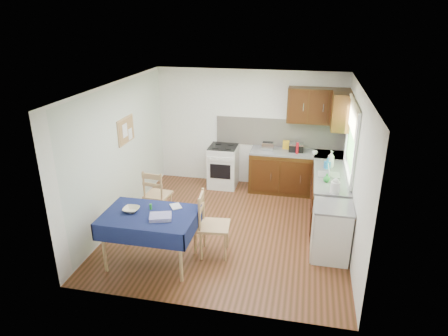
% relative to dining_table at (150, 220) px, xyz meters
% --- Properties ---
extents(floor, '(4.20, 4.20, 0.00)m').
position_rel_dining_table_xyz_m(floor, '(0.96, 1.26, -0.72)').
color(floor, '#472C13').
rests_on(floor, ground).
extents(ceiling, '(4.00, 4.20, 0.02)m').
position_rel_dining_table_xyz_m(ceiling, '(0.96, 1.26, 1.78)').
color(ceiling, white).
rests_on(ceiling, wall_back).
extents(wall_back, '(4.00, 0.02, 2.50)m').
position_rel_dining_table_xyz_m(wall_back, '(0.96, 3.36, 0.53)').
color(wall_back, white).
rests_on(wall_back, ground).
extents(wall_front, '(4.00, 0.02, 2.50)m').
position_rel_dining_table_xyz_m(wall_front, '(0.96, -0.84, 0.53)').
color(wall_front, white).
rests_on(wall_front, ground).
extents(wall_left, '(0.02, 4.20, 2.50)m').
position_rel_dining_table_xyz_m(wall_left, '(-1.04, 1.26, 0.53)').
color(wall_left, silver).
rests_on(wall_left, ground).
extents(wall_right, '(0.02, 4.20, 2.50)m').
position_rel_dining_table_xyz_m(wall_right, '(2.96, 1.26, 0.53)').
color(wall_right, white).
rests_on(wall_right, ground).
extents(base_cabinets, '(1.90, 2.30, 0.86)m').
position_rel_dining_table_xyz_m(base_cabinets, '(2.31, 2.52, -0.29)').
color(base_cabinets, black).
rests_on(base_cabinets, ground).
extents(worktop_back, '(1.90, 0.60, 0.04)m').
position_rel_dining_table_xyz_m(worktop_back, '(2.01, 3.06, 0.16)').
color(worktop_back, gray).
rests_on(worktop_back, base_cabinets).
extents(worktop_right, '(0.60, 1.70, 0.04)m').
position_rel_dining_table_xyz_m(worktop_right, '(2.66, 1.91, 0.16)').
color(worktop_right, gray).
rests_on(worktop_right, base_cabinets).
extents(worktop_corner, '(0.60, 0.60, 0.04)m').
position_rel_dining_table_xyz_m(worktop_corner, '(2.66, 3.06, 0.16)').
color(worktop_corner, gray).
rests_on(worktop_corner, base_cabinets).
extents(splashback, '(2.70, 0.02, 0.60)m').
position_rel_dining_table_xyz_m(splashback, '(1.61, 3.35, 0.48)').
color(splashback, beige).
rests_on(splashback, wall_back).
extents(upper_cabinets, '(1.20, 0.85, 0.70)m').
position_rel_dining_table_xyz_m(upper_cabinets, '(2.48, 3.06, 1.13)').
color(upper_cabinets, black).
rests_on(upper_cabinets, wall_back).
extents(stove, '(0.60, 0.61, 0.92)m').
position_rel_dining_table_xyz_m(stove, '(0.46, 3.06, -0.26)').
color(stove, silver).
rests_on(stove, ground).
extents(window, '(0.04, 1.48, 1.26)m').
position_rel_dining_table_xyz_m(window, '(2.93, 1.96, 0.93)').
color(window, '#2A5723').
rests_on(window, wall_right).
extents(fridge, '(0.58, 0.60, 0.89)m').
position_rel_dining_table_xyz_m(fridge, '(2.66, 0.71, -0.28)').
color(fridge, silver).
rests_on(fridge, ground).
extents(corkboard, '(0.04, 0.62, 0.47)m').
position_rel_dining_table_xyz_m(corkboard, '(-1.01, 1.56, 0.88)').
color(corkboard, tan).
rests_on(corkboard, wall_left).
extents(dining_table, '(1.36, 0.92, 0.83)m').
position_rel_dining_table_xyz_m(dining_table, '(0.00, 0.00, 0.00)').
color(dining_table, '#101D41').
rests_on(dining_table, ground).
extents(chair_far, '(0.47, 0.47, 0.96)m').
position_rel_dining_table_xyz_m(chair_far, '(-0.42, 1.35, -0.21)').
color(chair_far, tan).
rests_on(chair_far, ground).
extents(chair_near, '(0.51, 0.51, 1.04)m').
position_rel_dining_table_xyz_m(chair_near, '(0.83, 0.42, -0.17)').
color(chair_near, tan).
rests_on(chair_near, ground).
extents(toaster, '(0.24, 0.15, 0.19)m').
position_rel_dining_table_xyz_m(toaster, '(1.41, 3.04, 0.26)').
color(toaster, '#B5B5BA').
rests_on(toaster, worktop_back).
extents(sandwich_press, '(0.29, 0.25, 0.17)m').
position_rel_dining_table_xyz_m(sandwich_press, '(1.99, 3.11, 0.26)').
color(sandwich_press, black).
rests_on(sandwich_press, worktop_back).
extents(sauce_bottle, '(0.05, 0.05, 0.23)m').
position_rel_dining_table_xyz_m(sauce_bottle, '(2.02, 2.94, 0.29)').
color(sauce_bottle, '#B60E1A').
rests_on(sauce_bottle, worktop_back).
extents(yellow_packet, '(0.14, 0.09, 0.18)m').
position_rel_dining_table_xyz_m(yellow_packet, '(1.77, 3.21, 0.27)').
color(yellow_packet, gold).
rests_on(yellow_packet, worktop_back).
extents(dish_rack, '(0.38, 0.29, 0.18)m').
position_rel_dining_table_xyz_m(dish_rack, '(2.61, 1.89, 0.20)').
color(dish_rack, gray).
rests_on(dish_rack, worktop_right).
extents(kettle, '(0.15, 0.15, 0.25)m').
position_rel_dining_table_xyz_m(kettle, '(2.68, 1.16, 0.29)').
color(kettle, silver).
rests_on(kettle, worktop_right).
extents(cup, '(0.12, 0.12, 0.09)m').
position_rel_dining_table_xyz_m(cup, '(2.37, 2.95, 0.22)').
color(cup, white).
rests_on(cup, worktop_back).
extents(soap_bottle_a, '(0.17, 0.17, 0.33)m').
position_rel_dining_table_xyz_m(soap_bottle_a, '(2.65, 2.29, 0.34)').
color(soap_bottle_a, silver).
rests_on(soap_bottle_a, worktop_right).
extents(soap_bottle_b, '(0.12, 0.12, 0.20)m').
position_rel_dining_table_xyz_m(soap_bottle_b, '(2.59, 2.23, 0.28)').
color(soap_bottle_b, '#1F72B9').
rests_on(soap_bottle_b, worktop_right).
extents(soap_bottle_c, '(0.12, 0.12, 0.15)m').
position_rel_dining_table_xyz_m(soap_bottle_c, '(2.56, 1.58, 0.25)').
color(soap_bottle_c, green).
rests_on(soap_bottle_c, worktop_right).
extents(plate_bowl, '(0.24, 0.24, 0.06)m').
position_rel_dining_table_xyz_m(plate_bowl, '(-0.29, 0.03, 0.13)').
color(plate_bowl, beige).
rests_on(plate_bowl, dining_table).
extents(book, '(0.24, 0.25, 0.02)m').
position_rel_dining_table_xyz_m(book, '(0.25, 0.26, 0.11)').
color(book, white).
rests_on(book, dining_table).
extents(spice_jar, '(0.04, 0.04, 0.08)m').
position_rel_dining_table_xyz_m(spice_jar, '(-0.03, 0.16, 0.15)').
color(spice_jar, '#258930').
rests_on(spice_jar, dining_table).
extents(tea_towel, '(0.37, 0.33, 0.06)m').
position_rel_dining_table_xyz_m(tea_towel, '(0.21, -0.10, 0.13)').
color(tea_towel, '#2A2A9A').
rests_on(tea_towel, dining_table).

